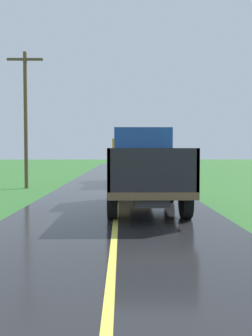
{
  "coord_description": "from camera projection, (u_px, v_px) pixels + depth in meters",
  "views": [
    {
      "loc": [
        0.16,
        -0.48,
        1.97
      ],
      "look_at": [
        0.33,
        12.38,
        1.4
      ],
      "focal_mm": 37.3,
      "sensor_mm": 36.0,
      "label": 1
    }
  ],
  "objects": [
    {
      "name": "banana_truck_far",
      "position": [
        129.0,
        160.0,
        22.4
      ],
      "size": [
        2.38,
        5.81,
        2.8
      ],
      "color": "#2D2D30",
      "rests_on": "road_surface"
    },
    {
      "name": "utility_pole_roadside",
      "position": [
        26.0,
        115.0,
        19.05
      ],
      "size": [
        1.95,
        0.2,
        7.44
      ],
      "color": "brown",
      "rests_on": "ground"
    },
    {
      "name": "banana_truck_near",
      "position": [
        144.0,
        167.0,
        12.43
      ],
      "size": [
        2.38,
        5.82,
        2.8
      ],
      "color": "#2D2D30",
      "rests_on": "road_surface"
    }
  ]
}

